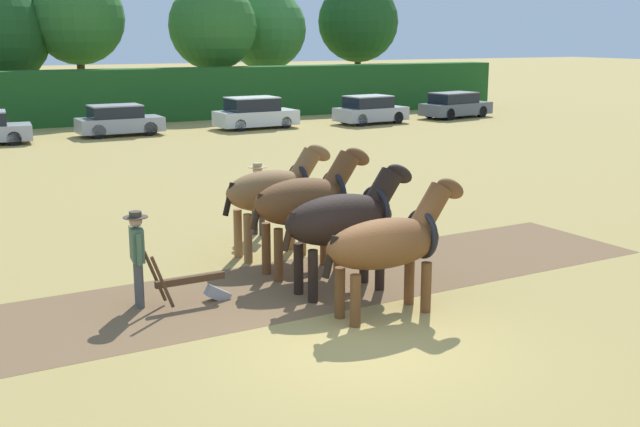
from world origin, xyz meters
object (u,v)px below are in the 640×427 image
object	(u,v)px
plow	(197,286)
parked_car_right	(370,110)
tree_center	(78,18)
draft_horse_trail_left	(307,201)
tree_center_right	(213,26)
draft_horse_trail_right	(274,191)
draft_horse_lead_right	(345,219)
tree_right	(266,29)
parked_car_center	(119,121)
tree_far_right	(358,22)
farmer_at_plow	(137,251)
parked_car_far_right	(455,105)
farmer_beside_team	(258,193)
parked_car_center_right	(255,113)
draft_horse_lead_left	(390,242)

from	to	relation	value
plow	parked_car_right	distance (m)	29.64
tree_center	draft_horse_trail_left	xyz separation A→B (m)	(-1.91, -33.56, -4.08)
tree_center_right	draft_horse_trail_right	world-z (taller)	tree_center_right
draft_horse_lead_right	tree_right	bearing A→B (deg)	65.88
parked_car_center	tree_center_right	bearing A→B (deg)	46.11
tree_far_right	parked_car_center	bearing A→B (deg)	-149.88
farmer_at_plow	parked_car_far_right	distance (m)	34.33
draft_horse_lead_right	farmer_beside_team	bearing A→B (deg)	84.19
tree_center_right	parked_car_center	xyz separation A→B (m)	(-7.83, -8.72, -4.45)
tree_center_right	parked_car_center_right	bearing A→B (deg)	-96.38
parked_car_center	parked_car_far_right	distance (m)	19.09
plow	parked_car_center_right	bearing A→B (deg)	62.45
plow	draft_horse_lead_left	bearing A→B (deg)	-39.14
tree_far_right	parked_car_far_right	world-z (taller)	tree_far_right
tree_center	parked_car_center	size ratio (longest dim) A/B	2.06
tree_center	draft_horse_lead_left	distance (m)	36.71
parked_car_center_right	parked_car_right	bearing A→B (deg)	-9.86
tree_center	tree_far_right	world-z (taller)	tree_far_right
tree_right	tree_far_right	size ratio (longest dim) A/B	0.93
draft_horse_lead_left	draft_horse_lead_right	xyz separation A→B (m)	(-0.09, 1.43, 0.11)
parked_car_far_right	tree_center_right	bearing A→B (deg)	130.00
tree_far_right	draft_horse_trail_right	bearing A→B (deg)	-121.89
tree_center_right	plow	bearing A→B (deg)	-109.92
tree_far_right	plow	distance (m)	43.16
tree_center_right	parked_car_far_right	world-z (taller)	tree_center_right
draft_horse_lead_right	farmer_at_plow	xyz separation A→B (m)	(-3.62, 0.87, -0.38)
farmer_at_plow	parked_car_far_right	bearing A→B (deg)	51.11
farmer_at_plow	parked_car_center_right	distance (m)	27.22
draft_horse_lead_left	draft_horse_trail_left	distance (m)	2.87
parked_car_center_right	parked_car_far_right	size ratio (longest dim) A/B	0.91
plow	farmer_at_plow	size ratio (longest dim) A/B	0.90
parked_car_right	farmer_at_plow	bearing A→B (deg)	-134.13
draft_horse_lead_left	farmer_beside_team	bearing A→B (deg)	85.67
draft_horse_trail_left	parked_car_center_right	bearing A→B (deg)	66.99
draft_horse_trail_right	parked_car_right	size ratio (longest dim) A/B	0.66
tree_center_right	farmer_at_plow	bearing A→B (deg)	-111.53
tree_far_right	draft_horse_trail_left	distance (m)	40.94
draft_horse_lead_left	draft_horse_trail_left	size ratio (longest dim) A/B	1.06
plow	farmer_at_plow	world-z (taller)	farmer_at_plow
plow	farmer_beside_team	size ratio (longest dim) A/B	0.89
tree_center	plow	size ratio (longest dim) A/B	5.30
plow	tree_far_right	bearing A→B (deg)	53.67
parked_car_center	parked_car_far_right	bearing A→B (deg)	-2.93
draft_horse_lead_right	plow	xyz separation A→B (m)	(-2.66, 0.57, -1.06)
parked_car_center_right	tree_right	bearing A→B (deg)	61.11
draft_horse_lead_left	draft_horse_trail_left	bearing A→B (deg)	90.17
draft_horse_lead_right	parked_car_right	bearing A→B (deg)	55.65
plow	farmer_at_plow	xyz separation A→B (m)	(-0.96, 0.30, 0.68)
tree_far_right	draft_horse_trail_left	world-z (taller)	tree_far_right
draft_horse_trail_left	parked_car_right	size ratio (longest dim) A/B	0.69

